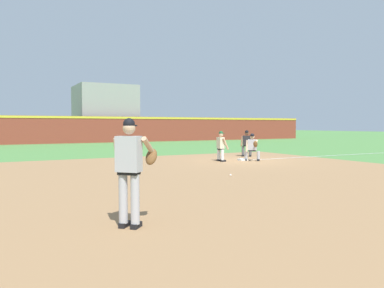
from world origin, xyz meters
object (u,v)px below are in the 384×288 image
at_px(first_base_bag, 242,160).
at_px(baserunner, 221,145).
at_px(baseball, 231,175).
at_px(umpire, 247,142).
at_px(pitcher, 131,166).
at_px(first_baseman, 252,146).

xyz_separation_m(first_base_bag, baserunner, (-1.17, 0.12, 0.75)).
relative_size(baseball, umpire, 0.05).
bearing_deg(umpire, pitcher, -133.64).
distance_m(first_base_bag, pitcher, 12.53).
bearing_deg(pitcher, first_base_bag, 45.84).
height_order(first_baseman, baserunner, baserunner).
relative_size(first_base_bag, baserunner, 0.26).
relative_size(pitcher, first_baseman, 1.39).
height_order(first_base_bag, baseball, first_base_bag).
bearing_deg(pitcher, baserunner, 50.35).
relative_size(first_base_bag, baseball, 5.14).
height_order(first_base_bag, baserunner, baserunner).
height_order(first_base_bag, umpire, umpire).
bearing_deg(pitcher, baseball, 41.98).
bearing_deg(baserunner, umpire, 31.72).
xyz_separation_m(baseball, umpire, (5.22, 6.23, 0.76)).
xyz_separation_m(first_base_bag, first_baseman, (0.33, -0.36, 0.69)).
relative_size(baseball, baserunner, 0.05).
xyz_separation_m(pitcher, baserunner, (7.53, 9.08, -0.27)).
bearing_deg(umpire, first_baseman, -119.85).
bearing_deg(first_base_bag, baserunner, 174.00).
relative_size(pitcher, baserunner, 1.27).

